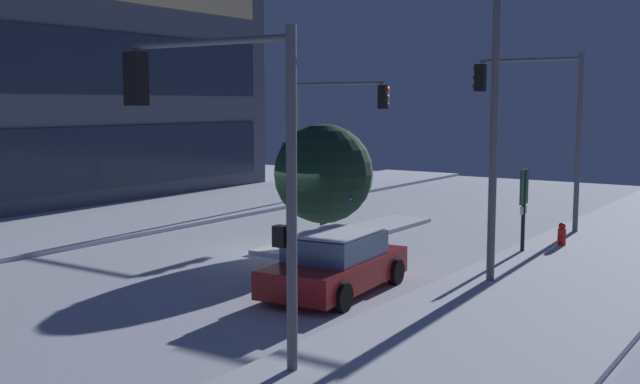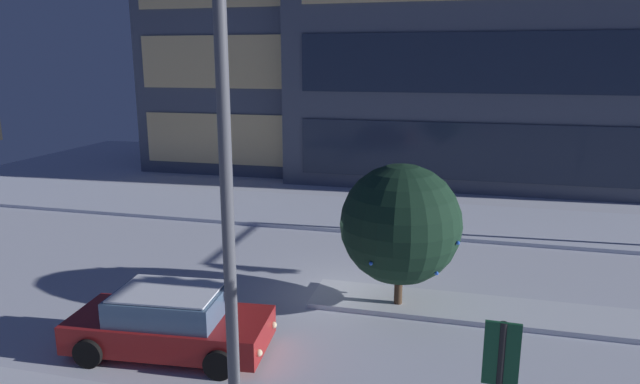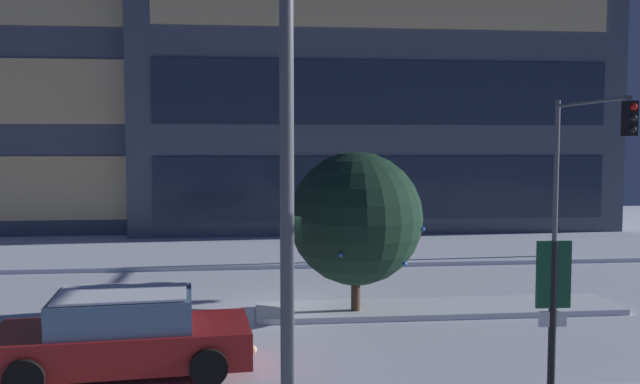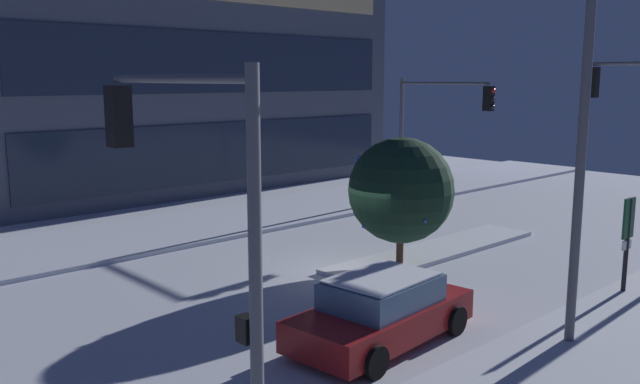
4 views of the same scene
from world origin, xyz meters
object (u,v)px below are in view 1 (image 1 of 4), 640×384
Objects in this scene: parking_info_sign at (524,201)px; decorated_tree_median at (323,174)px; traffic_light_corner_near_left at (221,138)px; traffic_light_corner_near_right at (536,109)px; car_near at (336,264)px; traffic_light_corner_far_right at (333,117)px; street_lamp_arched at (462,70)px; fire_hydrant at (562,237)px.

decorated_tree_median is at bearing 22.72° from parking_info_sign.
traffic_light_corner_near_right is at bearing -89.95° from traffic_light_corner_near_left.
car_near is 7.42m from parking_info_sign.
traffic_light_corner_far_right is 0.67× the size of street_lamp_arched.
parking_info_sign is (4.21, -0.27, -3.77)m from street_lamp_arched.
decorated_tree_median is (-6.69, 4.61, -2.03)m from traffic_light_corner_near_right.
street_lamp_arched is at bearing 88.19° from parking_info_sign.
decorated_tree_median is (10.11, 4.62, -1.64)m from traffic_light_corner_near_left.
car_near reaches higher than fire_hydrant.
traffic_light_corner_near_right is 5.26m from fire_hydrant.
decorated_tree_median is (1.99, 5.54, -3.08)m from street_lamp_arched.
street_lamp_arched is at bearing -96.46° from traffic_light_corner_near_left.
car_near is 1.79× the size of parking_info_sign.
traffic_light_corner_near_right is 1.60× the size of decorated_tree_median.
street_lamp_arched is at bearing -109.77° from decorated_tree_median.
traffic_light_corner_near_left reaches higher than traffic_light_corner_far_right.
car_near is at bearing -78.86° from traffic_light_corner_near_left.
traffic_light_corner_near_left is (-18.40, -9.65, 0.00)m from traffic_light_corner_far_right.
decorated_tree_median is (4.80, 3.58, 1.65)m from car_near.
street_lamp_arched is 3.20× the size of parking_info_sign.
street_lamp_arched reaches higher than traffic_light_corner_far_right.
street_lamp_arched is (2.81, -1.96, 4.73)m from car_near.
parking_info_sign is at bearing 105.05° from traffic_light_corner_near_right.
traffic_light_corner_near_right reaches higher than car_near.
traffic_light_corner_near_left is at bearing 86.34° from parking_info_sign.
traffic_light_corner_far_right is 2.15× the size of parking_info_sign.
car_near is at bearing 55.70° from street_lamp_arched.
traffic_light_corner_far_right is 12.64m from parking_info_sign.
traffic_light_corner_near_right is 5.37m from parking_info_sign.
fire_hydrant is (-2.86, -1.91, -3.98)m from traffic_light_corner_near_right.
fire_hydrant is 7.81m from decorated_tree_median.
traffic_light_corner_near_right is (16.79, 0.01, 0.38)m from traffic_light_corner_near_left.
traffic_light_corner_far_right reaches higher than fire_hydrant.
traffic_light_corner_near_right is 8.37m from decorated_tree_median.
traffic_light_corner_near_right is at bearing -83.19° from street_lamp_arched.
traffic_light_corner_far_right is 9.78m from traffic_light_corner_near_right.
street_lamp_arched is at bearing 96.14° from traffic_light_corner_near_right.
traffic_light_corner_near_left is 0.93× the size of traffic_light_corner_near_right.
traffic_light_corner_far_right is at bearing -62.32° from traffic_light_corner_near_left.
fire_hydrant is at bearing -98.89° from street_lamp_arched.
car_near is 0.83× the size of traffic_light_corner_far_right.
traffic_light_corner_far_right is at bearing 28.24° from car_near.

